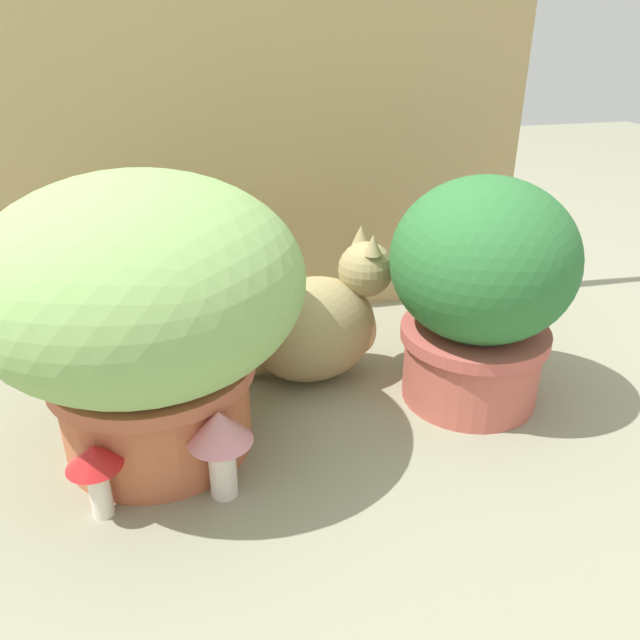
% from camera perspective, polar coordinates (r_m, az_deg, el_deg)
% --- Properties ---
extents(ground_plane, '(6.00, 6.00, 0.00)m').
position_cam_1_polar(ground_plane, '(1.15, -5.97, -10.35)').
color(ground_plane, gray).
extents(cardboard_backdrop, '(1.30, 0.03, 0.80)m').
position_cam_1_polar(cardboard_backdrop, '(1.47, -6.12, 14.96)').
color(cardboard_backdrop, tan).
rests_on(cardboard_backdrop, ground).
extents(grass_planter, '(0.51, 0.51, 0.47)m').
position_cam_1_polar(grass_planter, '(1.02, -15.68, 1.40)').
color(grass_planter, '#B9603E').
rests_on(grass_planter, ground).
extents(leafy_planter, '(0.33, 0.33, 0.43)m').
position_cam_1_polar(leafy_planter, '(1.18, 14.31, 2.89)').
color(leafy_planter, '#C05C4E').
rests_on(leafy_planter, ground).
extents(cat, '(0.38, 0.20, 0.32)m').
position_cam_1_polar(cat, '(1.26, 0.08, -0.28)').
color(cat, tan).
rests_on(cat, ground).
extents(mushroom_ornament_pink, '(0.10, 0.10, 0.15)m').
position_cam_1_polar(mushroom_ornament_pink, '(0.97, -9.04, -10.48)').
color(mushroom_ornament_pink, silver).
rests_on(mushroom_ornament_pink, ground).
extents(mushroom_ornament_red, '(0.08, 0.08, 0.13)m').
position_cam_1_polar(mushroom_ornament_red, '(0.99, -19.73, -12.30)').
color(mushroom_ornament_red, white).
rests_on(mushroom_ornament_red, ground).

